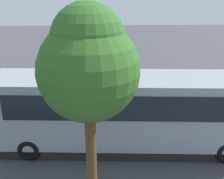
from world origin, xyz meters
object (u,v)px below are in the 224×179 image
Objects in this scene: stunt_motorcycle at (95,80)px; tree_centre at (88,65)px; spectator_far_left at (165,100)px; parked_motorcycle_silver at (126,115)px; spectator_right at (97,100)px; traffic_cone at (121,90)px; tour_bus at (127,113)px; spectator_centre at (119,100)px; spectator_left at (140,100)px; spectator_far_right at (73,102)px.

tree_centre is (-0.08, 10.03, 3.75)m from stunt_motorcycle.
parked_motorcycle_silver is (2.12, 0.52, -0.61)m from spectator_far_left.
spectator_right reaches higher than traffic_cone.
tour_bus is 6.84× the size of spectator_centre.
stunt_motorcycle is 0.32× the size of tree_centre.
tour_bus reaches higher than parked_motorcycle_silver.
spectator_far_left is at bearing 175.28° from spectator_right.
spectator_left is at bearing -134.88° from parked_motorcycle_silver.
stunt_motorcycle is (1.48, -6.53, -0.65)m from tour_bus.
tour_bus is 18.35× the size of traffic_cone.
spectator_far_left reaches higher than traffic_cone.
tree_centre is (1.28, 6.54, 3.74)m from spectator_centre.
spectator_far_right is (3.59, 0.40, 0.10)m from spectator_left.
tree_centre is (1.40, 3.50, 3.10)m from tour_bus.
stunt_motorcycle is at bearing -77.19° from tour_bus.
stunt_motorcycle is (0.19, -3.52, -0.03)m from spectator_right.
spectator_far_right is at bearing -45.45° from tour_bus.
spectator_left is 0.26× the size of tree_centre.
parked_motorcycle_silver is 0.32× the size of tree_centre.
tree_centre is at bearing 89.04° from spectator_right.
parked_motorcycle_silver is at bearing 88.98° from traffic_cone.
stunt_motorcycle is at bearing -54.52° from spectator_left.
spectator_left is 2.32m from spectator_right.
tour_bus is 3.70m from spectator_far_right.
traffic_cone is (-2.84, -3.75, -0.78)m from spectator_far_right.
spectator_left is at bearing 178.47° from spectator_centre.
spectator_far_left is at bearing -130.75° from tour_bus.
spectator_centre is at bearing -101.07° from tree_centre.
spectator_centre is 3.75m from stunt_motorcycle.
spectator_right is at bearing 93.11° from stunt_motorcycle.
spectator_right is at bearing -4.72° from spectator_far_left.
stunt_motorcycle is at bearing -5.82° from traffic_cone.
spectator_far_left is 4.25m from traffic_cone.
parked_motorcycle_silver is (0.82, 0.82, -0.50)m from spectator_left.
spectator_far_right is at bearing 6.41° from spectator_left.
spectator_left is at bearing -110.45° from tree_centre.
spectator_left is at bearing -173.59° from spectator_far_right.
spectator_far_left is 2.27m from parked_motorcycle_silver.
tour_bus reaches higher than spectator_left.
tree_centre reaches higher than parked_motorcycle_silver.
spectator_far_left is (-2.33, -2.71, -0.56)m from tour_bus.
stunt_motorcycle is (3.82, -3.82, -0.09)m from spectator_far_left.
stunt_motorcycle is 1.90m from traffic_cone.
tour_bus is 5.66× the size of parked_motorcycle_silver.
parked_motorcycle_silver is 4.69m from stunt_motorcycle.
spectator_left is 4.33m from stunt_motorcycle.
spectator_right is 0.27× the size of tree_centre.
parked_motorcycle_silver is at bearing 45.12° from spectator_left.
traffic_cone is 10.94m from tree_centre.
tour_bus reaches higher than traffic_cone.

